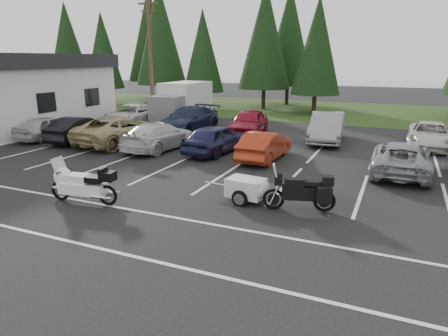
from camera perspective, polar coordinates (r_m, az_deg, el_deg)
ground at (r=15.44m, az=-3.66°, el=-1.98°), size 120.00×120.00×0.00m
grass_strip at (r=37.96m, az=13.39°, el=8.02°), size 80.00×16.00×0.01m
lake_water at (r=68.27m, az=21.76°, el=10.45°), size 70.00×50.00×0.02m
utility_pole at (r=30.19m, az=-10.46°, el=15.32°), size 1.60×0.26×9.00m
box_truck at (r=29.72m, az=-6.37°, el=9.21°), size 2.40×5.60×2.90m
stall_markings at (r=17.17m, az=-0.59°, el=-0.15°), size 32.00×16.00×0.01m
conifer_0 at (r=49.81m, az=-21.48°, el=16.24°), size 4.58×4.58×10.66m
conifer_1 at (r=44.79m, az=-16.92°, el=15.76°), size 3.96×3.96×9.22m
conifer_2 at (r=42.58m, az=-9.13°, el=18.36°), size 5.10×5.10×11.89m
conifer_3 at (r=38.58m, az=-3.02°, el=16.36°), size 3.87×3.87×9.02m
conifer_4 at (r=37.91m, az=5.88°, el=18.23°), size 4.80×4.80×11.17m
conifer_5 at (r=35.34m, az=13.21°, el=16.67°), size 4.14×4.14×9.63m
conifer_back_a at (r=48.29m, az=-10.52°, el=18.21°), size 5.28×5.28×12.30m
conifer_back_b at (r=42.04m, az=9.31°, el=18.15°), size 4.97×4.97×11.58m
car_near_0 at (r=25.68m, az=-23.88°, el=5.32°), size 1.77×4.12×1.39m
car_near_1 at (r=24.28m, az=-19.92°, el=5.25°), size 1.80×4.42×1.42m
car_near_2 at (r=22.92m, az=-14.45°, el=5.33°), size 3.12×5.90×1.58m
car_near_3 at (r=21.06m, az=-9.16°, el=4.52°), size 2.36×4.98×1.40m
car_near_4 at (r=19.98m, az=-1.25°, el=4.20°), size 2.13×4.41×1.45m
car_near_5 at (r=18.78m, az=5.84°, el=3.23°), size 1.51×4.10×1.34m
car_near_6 at (r=17.88m, az=24.06°, el=1.31°), size 2.21×4.77×1.32m
car_far_0 at (r=29.11m, az=-12.99°, el=7.38°), size 2.82×5.51×1.49m
car_far_1 at (r=26.22m, az=-5.09°, el=6.95°), size 2.54×5.51×1.56m
car_far_2 at (r=24.85m, az=3.50°, el=6.51°), size 2.31×4.74×1.56m
car_far_3 at (r=23.52m, az=14.50°, el=5.64°), size 2.19×5.11×1.64m
car_far_4 at (r=23.90m, az=27.38°, el=4.18°), size 2.40×4.88×1.33m
touring_motorcycle at (r=13.77m, az=-19.56°, el=-1.75°), size 2.81×1.20×1.51m
cargo_trailer at (r=13.19m, az=3.17°, el=-3.17°), size 1.86×1.17×0.82m
adventure_motorcycle at (r=12.52m, az=10.72°, el=-2.78°), size 2.62×1.53×1.51m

